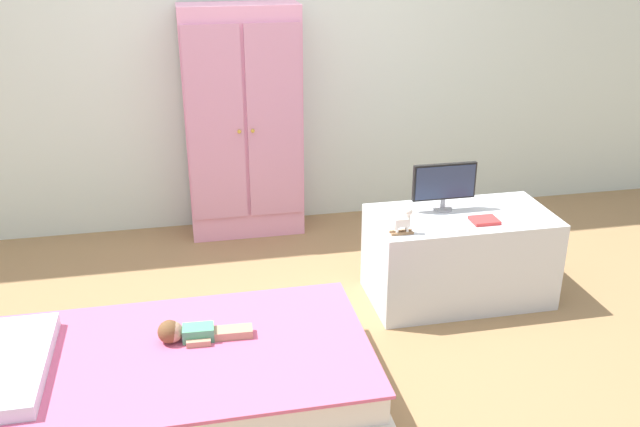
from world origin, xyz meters
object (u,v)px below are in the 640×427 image
at_px(rocking_horse_toy, 404,221).
at_px(wardrobe, 243,124).
at_px(tv_monitor, 444,183).
at_px(doll, 188,332).
at_px(book_red, 484,220).
at_px(tv_stand, 459,256).
at_px(bed, 172,380).

bearing_deg(rocking_horse_toy, wardrobe, 116.75).
bearing_deg(tv_monitor, wardrobe, 132.48).
relative_size(wardrobe, tv_monitor, 4.25).
bearing_deg(doll, book_red, 15.75).
bearing_deg(tv_monitor, rocking_horse_toy, -140.18).
bearing_deg(wardrobe, book_red, -48.36).
relative_size(doll, tv_stand, 0.42).
relative_size(tv_stand, tv_monitor, 2.77).
distance_m(tv_stand, tv_monitor, 0.40).
xyz_separation_m(bed, rocking_horse_toy, (1.13, 0.46, 0.42)).
xyz_separation_m(doll, rocking_horse_toy, (1.05, 0.37, 0.25)).
relative_size(bed, wardrobe, 1.15).
distance_m(bed, rocking_horse_toy, 1.29).
distance_m(bed, book_red, 1.68).
height_order(wardrobe, tv_monitor, wardrobe).
height_order(doll, tv_monitor, tv_monitor).
bearing_deg(tv_stand, rocking_horse_toy, -156.56).
distance_m(bed, wardrobe, 1.88).
distance_m(wardrobe, tv_monitor, 1.37).
bearing_deg(wardrobe, doll, -104.43).
relative_size(wardrobe, tv_stand, 1.53).
distance_m(bed, doll, 0.20).
bearing_deg(doll, tv_stand, 20.51).
distance_m(tv_stand, rocking_horse_toy, 0.50).
distance_m(wardrobe, tv_stand, 1.56).
bearing_deg(tv_stand, book_red, -57.82).
bearing_deg(rocking_horse_toy, tv_stand, 23.44).
bearing_deg(wardrobe, rocking_horse_toy, -63.25).
distance_m(tv_stand, book_red, 0.28).
relative_size(doll, tv_monitor, 1.17).
relative_size(bed, doll, 4.19).
bearing_deg(book_red, bed, -162.08).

